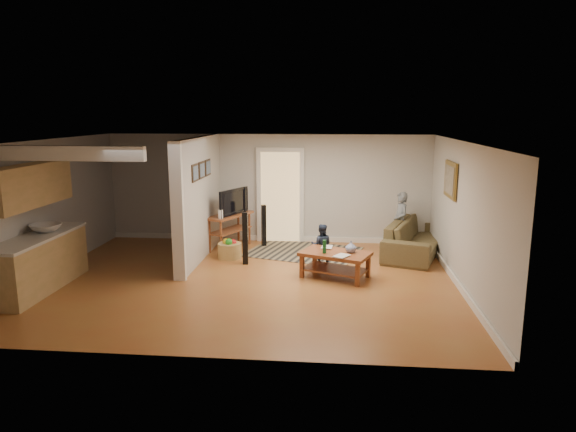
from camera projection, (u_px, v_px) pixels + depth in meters
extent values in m
plane|color=#9B4E27|center=(247.00, 280.00, 9.28)|extent=(7.50, 7.50, 0.00)
cube|color=#B9B6B2|center=(268.00, 188.00, 11.96)|extent=(7.50, 0.04, 2.50)
cube|color=#B9B6B2|center=(43.00, 209.00, 9.38)|extent=(0.04, 6.00, 2.50)
cube|color=#B9B6B2|center=(464.00, 217.00, 8.69)|extent=(0.04, 6.00, 2.50)
cube|color=white|center=(244.00, 141.00, 8.79)|extent=(7.50, 6.00, 0.04)
cube|color=#B9B6B2|center=(200.00, 198.00, 10.56)|extent=(0.15, 3.10, 2.50)
cube|color=white|center=(177.00, 213.00, 9.05)|extent=(0.22, 0.10, 2.50)
cube|color=white|center=(268.00, 238.00, 12.17)|extent=(7.50, 0.04, 0.12)
cube|color=white|center=(457.00, 283.00, 8.93)|extent=(0.04, 6.00, 0.12)
cube|color=#D8B272|center=(280.00, 197.00, 11.92)|extent=(0.90, 0.06, 2.10)
cube|color=#A3884B|center=(39.00, 264.00, 8.72)|extent=(0.60, 2.20, 0.90)
cube|color=beige|center=(37.00, 237.00, 8.63)|extent=(0.64, 2.24, 0.05)
cube|color=#A3884B|center=(30.00, 185.00, 8.46)|extent=(0.35, 2.00, 0.70)
imported|color=silver|center=(46.00, 232.00, 8.92)|extent=(0.54, 0.54, 0.19)
cube|color=#302215|center=(195.00, 173.00, 9.80)|extent=(0.03, 0.40, 0.34)
cube|color=#302215|center=(201.00, 170.00, 10.29)|extent=(0.03, 0.40, 0.34)
cube|color=#302215|center=(208.00, 167.00, 10.77)|extent=(0.03, 0.40, 0.34)
cube|color=olive|center=(450.00, 180.00, 9.57)|extent=(0.04, 0.90, 0.68)
cube|color=black|center=(303.00, 252.00, 11.18)|extent=(2.67, 2.25, 0.01)
imported|color=#4D3E26|center=(415.00, 254.00, 11.05)|extent=(1.70, 2.63, 0.72)
cube|color=brown|center=(335.00, 254.00, 9.37)|extent=(1.40, 1.12, 0.06)
cube|color=silver|center=(335.00, 254.00, 9.37)|extent=(0.87, 0.68, 0.02)
cube|color=brown|center=(335.00, 269.00, 9.43)|extent=(1.26, 0.98, 0.03)
cube|color=brown|center=(302.00, 266.00, 9.41)|extent=(0.09, 0.09, 0.45)
cube|color=brown|center=(358.00, 274.00, 8.92)|extent=(0.09, 0.09, 0.45)
cube|color=brown|center=(315.00, 258.00, 9.90)|extent=(0.09, 0.09, 0.45)
cube|color=brown|center=(368.00, 266.00, 9.42)|extent=(0.09, 0.09, 0.45)
imported|color=navy|center=(351.00, 252.00, 9.35)|extent=(0.27, 0.27, 0.21)
cylinder|color=#125021|center=(324.00, 247.00, 9.27)|extent=(0.07, 0.07, 0.24)
imported|color=#998C4C|center=(322.00, 248.00, 9.68)|extent=(0.23, 0.29, 0.03)
imported|color=#66594C|center=(336.00, 256.00, 9.14)|extent=(0.34, 0.37, 0.02)
cube|color=brown|center=(230.00, 215.00, 11.35)|extent=(0.93, 1.31, 0.05)
cube|color=brown|center=(230.00, 230.00, 11.42)|extent=(0.85, 1.20, 0.03)
cylinder|color=brown|center=(210.00, 236.00, 11.04)|extent=(0.05, 0.05, 0.76)
cylinder|color=brown|center=(238.00, 226.00, 11.95)|extent=(0.05, 0.05, 0.76)
cylinder|color=brown|center=(221.00, 237.00, 10.89)|extent=(0.05, 0.05, 0.76)
cylinder|color=brown|center=(249.00, 228.00, 11.80)|extent=(0.05, 0.05, 0.76)
imported|color=black|center=(230.00, 214.00, 11.33)|extent=(0.53, 0.96, 0.57)
cylinder|color=white|center=(221.00, 214.00, 10.88)|extent=(0.10, 0.10, 0.18)
cube|color=black|center=(245.00, 238.00, 10.19)|extent=(0.11, 0.11, 1.05)
cube|color=black|center=(264.00, 226.00, 11.59)|extent=(0.12, 0.12, 0.95)
cylinder|color=olive|center=(230.00, 251.00, 10.68)|extent=(0.49, 0.49, 0.32)
sphere|color=red|center=(233.00, 243.00, 10.68)|extent=(0.15, 0.15, 0.15)
sphere|color=gold|center=(226.00, 242.00, 10.67)|extent=(0.15, 0.15, 0.15)
sphere|color=green|center=(229.00, 242.00, 10.57)|extent=(0.15, 0.15, 0.15)
imported|color=slate|center=(399.00, 250.00, 11.33)|extent=(0.43, 0.54, 1.30)
imported|color=#212C46|center=(321.00, 266.00, 10.14)|extent=(0.42, 0.33, 0.85)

